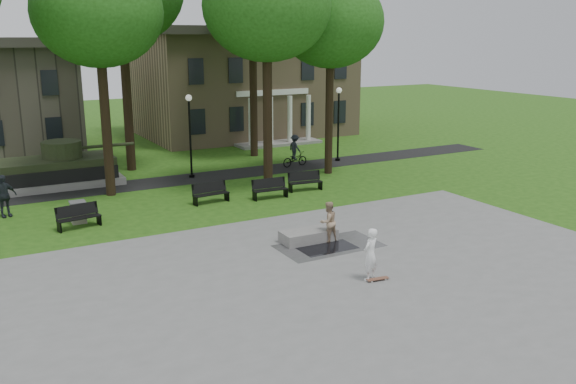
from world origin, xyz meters
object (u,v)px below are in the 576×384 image
Objects in this scene: cyclist at (295,153)px; skateboarder at (370,254)px; trash_bin at (78,212)px; friend_watching at (328,222)px; park_bench_0 at (79,216)px; concrete_block at (308,236)px.

skateboarder is at bearing 151.16° from cyclist.
trash_bin is at bearing 105.11° from cyclist.
friend_watching reaches higher than trash_bin.
cyclist is at bearing 14.79° from park_bench_0.
cyclist is 2.08× the size of trash_bin.
cyclist is at bearing -135.02° from skateboarder.
friend_watching is 1.68× the size of trash_bin.
cyclist reaches higher than friend_watching.
cyclist is at bearing -123.12° from friend_watching.
park_bench_0 is 0.76m from trash_bin.
concrete_block is 9.83m from park_bench_0.
cyclist reaches higher than trash_bin.
trash_bin is at bearing 137.05° from concrete_block.
concrete_block is 10.23m from trash_bin.
cyclist is at bearing 22.40° from trash_bin.
skateboarder is at bearing -57.18° from trash_bin.
cyclist reaches higher than skateboarder.
park_bench_0 reaches higher than concrete_block.
friend_watching is (0.86, 3.96, -0.08)m from skateboarder.
skateboarder is 4.05m from friend_watching.
trash_bin is at bearing -80.65° from skateboarder.
concrete_block is at bearing -49.27° from park_bench_0.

